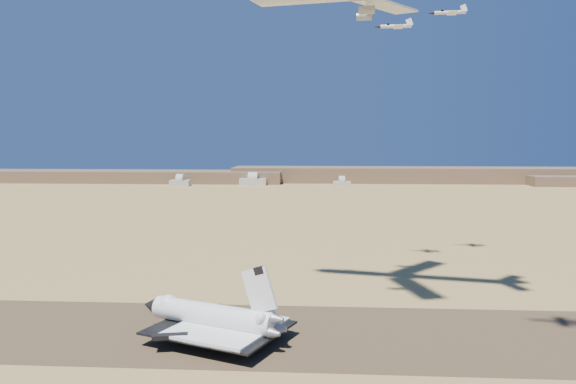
# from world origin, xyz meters

# --- Properties ---
(ground) EXTENTS (1200.00, 1200.00, 0.00)m
(ground) POSITION_xyz_m (0.00, 0.00, 0.00)
(ground) COLOR tan
(ground) RESTS_ON ground
(runway) EXTENTS (600.00, 50.00, 0.06)m
(runway) POSITION_xyz_m (0.00, 0.00, 0.03)
(runway) COLOR brown
(runway) RESTS_ON ground
(ridgeline) EXTENTS (960.00, 90.00, 18.00)m
(ridgeline) POSITION_xyz_m (65.32, 527.31, 7.63)
(ridgeline) COLOR brown
(ridgeline) RESTS_ON ground
(hangars) EXTENTS (200.50, 29.50, 30.00)m
(hangars) POSITION_xyz_m (-64.00, 478.43, 4.83)
(hangars) COLOR beige
(hangars) RESTS_ON ground
(shuttle) EXTENTS (43.24, 36.19, 21.03)m
(shuttle) POSITION_xyz_m (-7.96, -5.60, 5.65)
(shuttle) COLOR white
(shuttle) RESTS_ON runway
(crew_a) EXTENTS (0.61, 0.74, 1.74)m
(crew_a) POSITION_xyz_m (-0.56, -14.54, 0.93)
(crew_a) COLOR #F63F0E
(crew_a) RESTS_ON runway
(crew_b) EXTENTS (0.92, 1.06, 1.89)m
(crew_b) POSITION_xyz_m (1.89, -13.17, 1.00)
(crew_b) COLOR #F63F0E
(crew_b) RESTS_ON runway
(crew_c) EXTENTS (1.16, 1.07, 1.79)m
(crew_c) POSITION_xyz_m (-2.20, -14.75, 0.96)
(crew_c) COLOR #F63F0E
(crew_c) RESTS_ON runway
(chase_jet_c) EXTENTS (14.83, 7.96, 3.69)m
(chase_jet_c) POSITION_xyz_m (47.49, 76.70, 94.91)
(chase_jet_c) COLOR white
(chase_jet_d) EXTENTS (15.60, 8.48, 3.89)m
(chase_jet_d) POSITION_xyz_m (70.55, 89.92, 102.64)
(chase_jet_d) COLOR white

